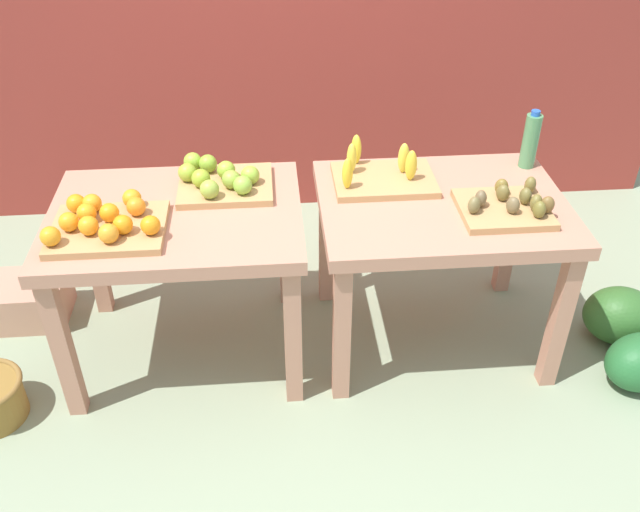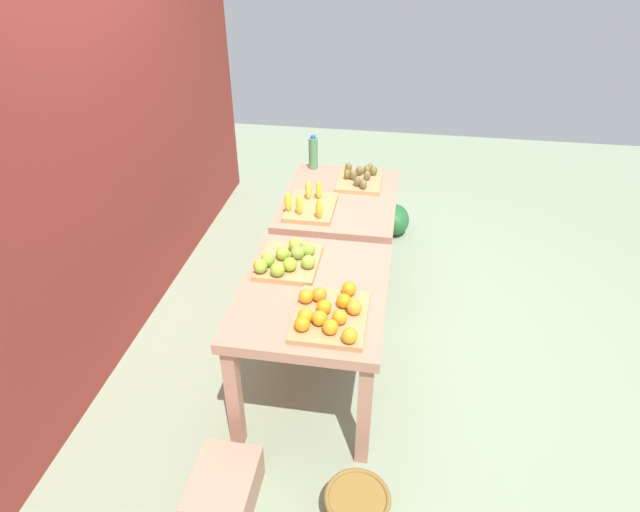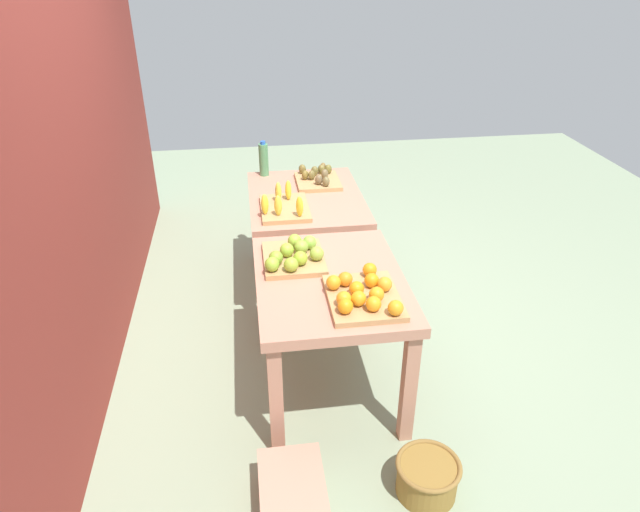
{
  "view_description": "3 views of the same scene",
  "coord_description": "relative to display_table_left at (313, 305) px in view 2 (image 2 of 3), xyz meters",
  "views": [
    {
      "loc": [
        -0.17,
        -2.45,
        2.24
      ],
      "look_at": [
        0.04,
        -0.05,
        0.53
      ],
      "focal_mm": 38.75,
      "sensor_mm": 36.0,
      "label": 1
    },
    {
      "loc": [
        -2.87,
        -0.42,
        2.5
      ],
      "look_at": [
        -0.02,
        0.05,
        0.61
      ],
      "focal_mm": 30.22,
      "sensor_mm": 36.0,
      "label": 2
    },
    {
      "loc": [
        -3.1,
        0.41,
        2.34
      ],
      "look_at": [
        0.06,
        -0.03,
        0.54
      ],
      "focal_mm": 31.43,
      "sensor_mm": 36.0,
      "label": 3
    }
  ],
  "objects": [
    {
      "name": "apple_bin",
      "position": [
        0.19,
        0.18,
        0.16
      ],
      "size": [
        0.4,
        0.36,
        0.11
      ],
      "color": "tan",
      "rests_on": "display_table_left"
    },
    {
      "name": "cardboard_produce_box",
      "position": [
        -0.83,
        0.3,
        -0.54
      ],
      "size": [
        0.4,
        0.3,
        0.21
      ],
      "primitive_type": "cube",
      "color": "tan",
      "rests_on": "ground_plane"
    },
    {
      "name": "wicker_basket",
      "position": [
        -0.82,
        -0.35,
        -0.54
      ],
      "size": [
        0.31,
        0.31,
        0.19
      ],
      "color": "olive",
      "rests_on": "ground_plane"
    },
    {
      "name": "banana_crate",
      "position": [
        0.88,
        0.17,
        0.15
      ],
      "size": [
        0.44,
        0.33,
        0.17
      ],
      "color": "tan",
      "rests_on": "display_table_right"
    },
    {
      "name": "water_bottle",
      "position": [
        1.57,
        0.27,
        0.24
      ],
      "size": [
        0.07,
        0.07,
        0.27
      ],
      "color": "#4C8C59",
      "rests_on": "display_table_right"
    },
    {
      "name": "watermelon_pile",
      "position": [
        2.05,
        -0.24,
        -0.51
      ],
      "size": [
        0.62,
        0.64,
        0.28
      ],
      "color": "#286D36",
      "rests_on": "ground_plane"
    },
    {
      "name": "kiwi_bin",
      "position": [
        1.35,
        -0.12,
        0.14
      ],
      "size": [
        0.36,
        0.32,
        0.1
      ],
      "color": "tan",
      "rests_on": "display_table_right"
    },
    {
      "name": "display_table_right",
      "position": [
        1.12,
        0.0,
        0.0
      ],
      "size": [
        1.04,
        0.8,
        0.76
      ],
      "color": "tan",
      "rests_on": "ground_plane"
    },
    {
      "name": "display_table_left",
      "position": [
        0.0,
        0.0,
        0.0
      ],
      "size": [
        1.04,
        0.8,
        0.76
      ],
      "color": "tan",
      "rests_on": "ground_plane"
    },
    {
      "name": "back_wall",
      "position": [
        0.56,
        1.35,
        0.86
      ],
      "size": [
        4.4,
        0.12,
        3.0
      ],
      "primitive_type": "cube",
      "color": "maroon",
      "rests_on": "ground_plane"
    },
    {
      "name": "orange_bin",
      "position": [
        -0.25,
        -0.13,
        0.15
      ],
      "size": [
        0.45,
        0.37,
        0.11
      ],
      "color": "tan",
      "rests_on": "display_table_left"
    },
    {
      "name": "ground_plane",
      "position": [
        0.56,
        0.0,
        -0.64
      ],
      "size": [
        8.0,
        8.0,
        0.0
      ],
      "primitive_type": "plane",
      "color": "gray"
    }
  ]
}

